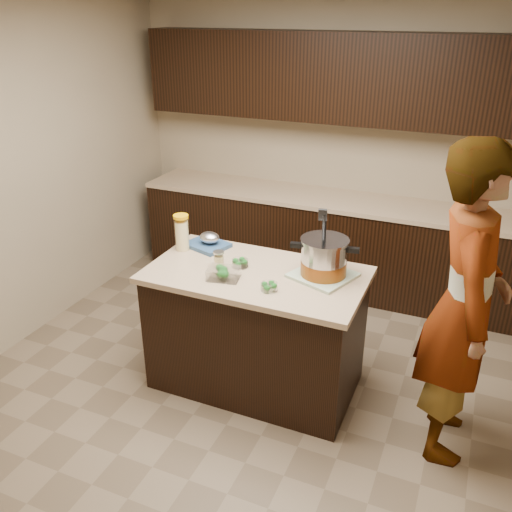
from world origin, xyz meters
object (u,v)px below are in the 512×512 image
at_px(lemonade_pitcher, 182,234).
at_px(island, 256,329).
at_px(person, 464,307).
at_px(stock_pot, 324,259).

bearing_deg(lemonade_pitcher, island, -11.73).
xyz_separation_m(lemonade_pitcher, person, (1.95, -0.19, -0.05)).
xyz_separation_m(island, stock_pot, (0.43, 0.11, 0.57)).
bearing_deg(stock_pot, lemonade_pitcher, 168.42).
xyz_separation_m(island, person, (1.31, -0.06, 0.52)).
bearing_deg(person, island, 80.57).
bearing_deg(stock_pot, island, -175.64).
distance_m(island, stock_pot, 0.73).
relative_size(lemonade_pitcher, person, 0.14).
height_order(island, stock_pot, stock_pot).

